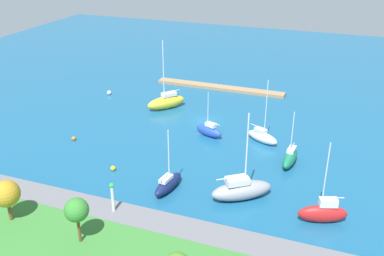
{
  "coord_description": "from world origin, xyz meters",
  "views": [
    {
      "loc": [
        -22.8,
        67.58,
        31.63
      ],
      "look_at": [
        0.0,
        6.75,
        1.5
      ],
      "focal_mm": 41.06,
      "sensor_mm": 36.0,
      "label": 1
    }
  ],
  "objects_px": {
    "sailboat_yellow_off_beacon": "(166,102)",
    "park_tree_west": "(6,194)",
    "sailboat_white_center_basin": "(262,137)",
    "sailboat_red_east_end": "(323,213)",
    "pier_dock": "(220,88)",
    "mooring_buoy_yellow": "(113,168)",
    "park_tree_mideast": "(77,210)",
    "sailboat_blue_inner_mooring": "(209,130)",
    "sailboat_navy_far_north": "(168,184)",
    "sailboat_gray_along_channel": "(241,190)",
    "mooring_buoy_orange": "(74,138)",
    "harbor_beacon": "(112,195)",
    "sailboat_green_near_pier": "(290,158)",
    "mooring_buoy_white": "(109,93)"
  },
  "relations": [
    {
      "from": "sailboat_yellow_off_beacon",
      "to": "park_tree_west",
      "type": "bearing_deg",
      "value": 36.69
    },
    {
      "from": "sailboat_yellow_off_beacon",
      "to": "sailboat_white_center_basin",
      "type": "bearing_deg",
      "value": 108.38
    },
    {
      "from": "park_tree_west",
      "to": "sailboat_red_east_end",
      "type": "xyz_separation_m",
      "value": [
        -33.01,
        -13.75,
        -3.4
      ]
    },
    {
      "from": "pier_dock",
      "to": "mooring_buoy_yellow",
      "type": "distance_m",
      "value": 38.12
    },
    {
      "from": "pier_dock",
      "to": "park_tree_west",
      "type": "height_order",
      "value": "park_tree_west"
    },
    {
      "from": "park_tree_mideast",
      "to": "sailboat_blue_inner_mooring",
      "type": "relative_size",
      "value": 0.69
    },
    {
      "from": "park_tree_west",
      "to": "sailboat_navy_far_north",
      "type": "xyz_separation_m",
      "value": [
        -13.42,
        -13.66,
        -3.74
      ]
    },
    {
      "from": "sailboat_navy_far_north",
      "to": "sailboat_yellow_off_beacon",
      "type": "height_order",
      "value": "sailboat_yellow_off_beacon"
    },
    {
      "from": "sailboat_white_center_basin",
      "to": "sailboat_gray_along_channel",
      "type": "height_order",
      "value": "sailboat_gray_along_channel"
    },
    {
      "from": "sailboat_white_center_basin",
      "to": "mooring_buoy_orange",
      "type": "distance_m",
      "value": 30.35
    },
    {
      "from": "sailboat_blue_inner_mooring",
      "to": "mooring_buoy_orange",
      "type": "height_order",
      "value": "sailboat_blue_inner_mooring"
    },
    {
      "from": "pier_dock",
      "to": "sailboat_navy_far_north",
      "type": "distance_m",
      "value": 40.12
    },
    {
      "from": "sailboat_red_east_end",
      "to": "mooring_buoy_orange",
      "type": "relative_size",
      "value": 15.81
    },
    {
      "from": "park_tree_mideast",
      "to": "park_tree_west",
      "type": "bearing_deg",
      "value": -2.87
    },
    {
      "from": "sailboat_navy_far_north",
      "to": "sailboat_yellow_off_beacon",
      "type": "distance_m",
      "value": 28.25
    },
    {
      "from": "pier_dock",
      "to": "sailboat_red_east_end",
      "type": "height_order",
      "value": "sailboat_red_east_end"
    },
    {
      "from": "harbor_beacon",
      "to": "park_tree_mideast",
      "type": "bearing_deg",
      "value": 84.5
    },
    {
      "from": "sailboat_green_near_pier",
      "to": "sailboat_yellow_off_beacon",
      "type": "bearing_deg",
      "value": -112.56
    },
    {
      "from": "pier_dock",
      "to": "sailboat_navy_far_north",
      "type": "height_order",
      "value": "sailboat_navy_far_north"
    },
    {
      "from": "pier_dock",
      "to": "sailboat_green_near_pier",
      "type": "relative_size",
      "value": 3.29
    },
    {
      "from": "park_tree_mideast",
      "to": "mooring_buoy_yellow",
      "type": "xyz_separation_m",
      "value": [
        5.36,
        -15.99,
        -4.84
      ]
    },
    {
      "from": "sailboat_blue_inner_mooring",
      "to": "sailboat_red_east_end",
      "type": "bearing_deg",
      "value": 159.96
    },
    {
      "from": "sailboat_yellow_off_beacon",
      "to": "mooring_buoy_white",
      "type": "distance_m",
      "value": 14.24
    },
    {
      "from": "park_tree_west",
      "to": "mooring_buoy_orange",
      "type": "xyz_separation_m",
      "value": [
        6.68,
        -21.74,
        -4.36
      ]
    },
    {
      "from": "sailboat_blue_inner_mooring",
      "to": "sailboat_yellow_off_beacon",
      "type": "relative_size",
      "value": 0.58
    },
    {
      "from": "harbor_beacon",
      "to": "park_tree_west",
      "type": "height_order",
      "value": "park_tree_west"
    },
    {
      "from": "sailboat_green_near_pier",
      "to": "mooring_buoy_orange",
      "type": "relative_size",
      "value": 12.75
    },
    {
      "from": "park_tree_west",
      "to": "sailboat_navy_far_north",
      "type": "height_order",
      "value": "sailboat_navy_far_north"
    },
    {
      "from": "sailboat_blue_inner_mooring",
      "to": "mooring_buoy_yellow",
      "type": "bearing_deg",
      "value": 80.28
    },
    {
      "from": "sailboat_white_center_basin",
      "to": "harbor_beacon",
      "type": "bearing_deg",
      "value": -89.5
    },
    {
      "from": "pier_dock",
      "to": "mooring_buoy_yellow",
      "type": "xyz_separation_m",
      "value": [
        4.0,
        37.91,
        0.05
      ]
    },
    {
      "from": "sailboat_red_east_end",
      "to": "sailboat_yellow_off_beacon",
      "type": "distance_m",
      "value": 40.35
    },
    {
      "from": "pier_dock",
      "to": "sailboat_yellow_off_beacon",
      "type": "relative_size",
      "value": 2.11
    },
    {
      "from": "sailboat_yellow_off_beacon",
      "to": "mooring_buoy_orange",
      "type": "xyz_separation_m",
      "value": [
        8.59,
        17.72,
        -1.03
      ]
    },
    {
      "from": "harbor_beacon",
      "to": "mooring_buoy_orange",
      "type": "xyz_separation_m",
      "value": [
        16.73,
        -16.23,
        -3.13
      ]
    },
    {
      "from": "harbor_beacon",
      "to": "sailboat_gray_along_channel",
      "type": "height_order",
      "value": "sailboat_gray_along_channel"
    },
    {
      "from": "park_tree_west",
      "to": "sailboat_white_center_basin",
      "type": "relative_size",
      "value": 0.47
    },
    {
      "from": "pier_dock",
      "to": "sailboat_gray_along_channel",
      "type": "bearing_deg",
      "value": 111.05
    },
    {
      "from": "pier_dock",
      "to": "park_tree_mideast",
      "type": "relative_size",
      "value": 5.25
    },
    {
      "from": "pier_dock",
      "to": "park_tree_mideast",
      "type": "xyz_separation_m",
      "value": [
        -1.36,
        53.9,
        4.9
      ]
    },
    {
      "from": "park_tree_mideast",
      "to": "park_tree_west",
      "type": "xyz_separation_m",
      "value": [
        9.48,
        -0.47,
        -0.52
      ]
    },
    {
      "from": "sailboat_navy_far_north",
      "to": "sailboat_gray_along_channel",
      "type": "xyz_separation_m",
      "value": [
        -9.44,
        -1.45,
        0.36
      ]
    },
    {
      "from": "mooring_buoy_orange",
      "to": "harbor_beacon",
      "type": "bearing_deg",
      "value": 135.87
    },
    {
      "from": "mooring_buoy_yellow",
      "to": "sailboat_blue_inner_mooring",
      "type": "bearing_deg",
      "value": -120.69
    },
    {
      "from": "harbor_beacon",
      "to": "sailboat_gray_along_channel",
      "type": "xyz_separation_m",
      "value": [
        -12.81,
        -9.6,
        -2.15
      ]
    },
    {
      "from": "mooring_buoy_orange",
      "to": "sailboat_yellow_off_beacon",
      "type": "bearing_deg",
      "value": -115.87
    },
    {
      "from": "sailboat_green_near_pier",
      "to": "sailboat_blue_inner_mooring",
      "type": "height_order",
      "value": "sailboat_green_near_pier"
    },
    {
      "from": "sailboat_gray_along_channel",
      "to": "mooring_buoy_white",
      "type": "height_order",
      "value": "sailboat_gray_along_channel"
    },
    {
      "from": "sailboat_navy_far_north",
      "to": "sailboat_gray_along_channel",
      "type": "distance_m",
      "value": 9.56
    },
    {
      "from": "sailboat_white_center_basin",
      "to": "park_tree_west",
      "type": "bearing_deg",
      "value": -99.75
    }
  ]
}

